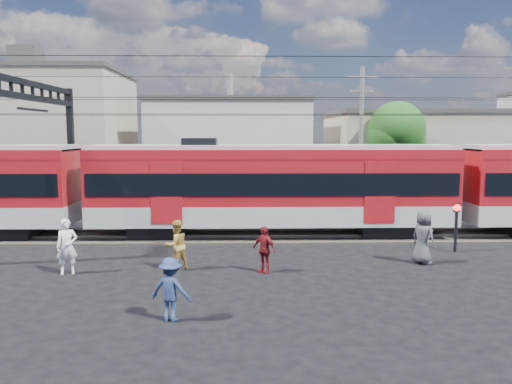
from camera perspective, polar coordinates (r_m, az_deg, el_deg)
ground at (r=14.99m, az=1.80°, el=-11.57°), size 120.00×120.00×0.00m
track_bed at (r=22.70m, az=0.74°, el=-5.03°), size 70.00×3.40×0.12m
rail_near at (r=21.94m, az=0.81°, el=-5.12°), size 70.00×0.12×0.12m
rail_far at (r=23.41m, az=0.68°, el=-4.36°), size 70.00×0.12×0.12m
commuter_train at (r=22.36m, az=2.36°, el=0.87°), size 50.30×3.08×4.17m
catenary at (r=23.56m, az=-20.96°, el=7.39°), size 70.00×9.30×7.52m
building_west at (r=41.51m, az=-24.39°, el=6.15°), size 14.28×10.20×9.30m
building_midwest at (r=41.23m, az=-2.94°, el=5.36°), size 12.24×12.24×7.30m
building_mideast at (r=40.98m, az=19.96°, el=4.25°), size 16.32×10.20×6.30m
utility_pole_mid at (r=29.97m, az=11.90°, el=6.33°), size 1.80×0.24×8.50m
tree_near at (r=33.79m, az=16.02°, el=6.48°), size 3.82×3.64×6.72m
pedestrian_a at (r=17.92m, az=-20.80°, el=-5.85°), size 0.78×0.63×1.87m
pedestrian_b at (r=17.48m, az=-9.11°, el=-6.00°), size 1.07×1.03×1.74m
pedestrian_c at (r=12.94m, az=-9.72°, el=-10.91°), size 1.18×0.89×1.62m
pedestrian_d at (r=16.96m, az=0.93°, el=-6.57°), size 0.95×0.91×1.59m
pedestrian_e at (r=19.03m, az=18.56°, el=-4.92°), size 1.03×1.13×1.94m
crossing_signal at (r=21.25m, az=21.93°, el=-2.80°), size 0.28×0.28×1.95m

